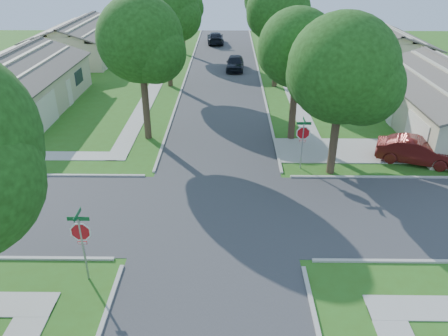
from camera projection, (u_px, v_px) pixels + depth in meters
ground at (216, 212)px, 20.78m from camera, size 100.00×100.00×0.00m
road_ns at (216, 212)px, 20.78m from camera, size 7.00×100.00×0.02m
sidewalk_ne at (284, 72)px, 43.86m from camera, size 1.20×40.00×0.04m
sidewalk_nw at (163, 71)px, 44.00m from camera, size 1.20×40.00×0.04m
driveway at (346, 150)px, 27.01m from camera, size 8.80×3.60×0.05m
stop_sign_sw at (81, 235)px, 15.72m from camera, size 1.05×0.80×2.98m
stop_sign_ne at (303, 135)px, 23.99m from camera, size 1.05×0.80×2.98m
tree_e_near at (298, 52)px, 26.19m from camera, size 4.97×4.80×8.28m
tree_e_mid at (279, 14)px, 36.60m from camera, size 5.59×5.40×9.21m
tree_e_far at (267, 0)px, 48.30m from camera, size 5.17×5.00×8.72m
tree_w_near at (141, 43)px, 26.07m from camera, size 5.38×5.20×8.97m
tree_w_mid at (167, 10)px, 36.59m from camera, size 5.80×5.60×9.56m
tree_w_far at (182, 4)px, 48.62m from camera, size 4.76×4.60×8.04m
tree_ne_corner at (343, 74)px, 21.92m from camera, size 5.80×5.60×8.66m
house_ne_far at (376, 51)px, 45.75m from camera, size 8.42×13.60×4.23m
house_nw_near at (14, 88)px, 33.62m from camera, size 8.42×13.60×4.23m
house_nw_far at (81, 44)px, 48.77m from camera, size 8.42×13.60×4.23m
car_driveway at (417, 151)px, 25.22m from camera, size 4.76×3.07×1.48m
car_curb_east at (235, 63)px, 44.25m from camera, size 1.92×4.35×1.45m
car_curb_west at (215, 38)px, 56.31m from camera, size 2.32×5.07×1.44m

